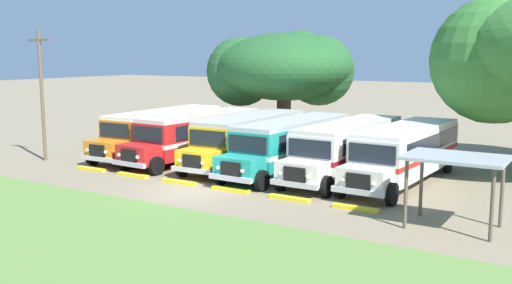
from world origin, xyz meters
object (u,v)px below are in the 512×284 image
at_px(parked_bus_slot_0, 163,130).
at_px(parked_bus_slot_5, 405,151).
at_px(waiting_shelter, 456,163).
at_px(parked_bus_slot_1, 198,134).
at_px(broad_shade_tree, 284,68).
at_px(parked_bus_slot_2, 249,137).
at_px(utility_pole, 42,92).
at_px(parked_bus_slot_3, 291,143).
at_px(parked_bus_slot_4, 347,146).

xyz_separation_m(parked_bus_slot_0, parked_bus_slot_5, (15.73, 0.30, 0.00)).
bearing_deg(waiting_shelter, parked_bus_slot_1, 159.30).
bearing_deg(broad_shade_tree, parked_bus_slot_0, -112.62).
distance_m(parked_bus_slot_2, parked_bus_slot_5, 9.29).
bearing_deg(parked_bus_slot_2, utility_pole, -65.11).
relative_size(parked_bus_slot_0, utility_pole, 1.39).
distance_m(parked_bus_slot_3, parked_bus_slot_4, 3.15).
relative_size(parked_bus_slot_0, parked_bus_slot_1, 1.00).
height_order(parked_bus_slot_1, parked_bus_slot_3, same).
relative_size(broad_shade_tree, utility_pole, 1.37).
relative_size(parked_bus_slot_3, broad_shade_tree, 1.02).
relative_size(parked_bus_slot_0, parked_bus_slot_5, 1.00).
distance_m(parked_bus_slot_1, waiting_shelter, 17.83).
distance_m(parked_bus_slot_5, utility_pole, 21.34).
bearing_deg(parked_bus_slot_4, broad_shade_tree, -134.45).
xyz_separation_m(parked_bus_slot_1, parked_bus_slot_2, (3.41, 0.44, 0.00)).
bearing_deg(parked_bus_slot_5, broad_shade_tree, -124.36).
xyz_separation_m(parked_bus_slot_1, parked_bus_slot_5, (12.69, 0.52, 0.00)).
xyz_separation_m(broad_shade_tree, waiting_shelter, (15.88, -15.68, -2.96)).
bearing_deg(parked_bus_slot_3, broad_shade_tree, -147.52).
height_order(parked_bus_slot_0, parked_bus_slot_2, same).
bearing_deg(parked_bus_slot_1, parked_bus_slot_0, -91.42).
xyz_separation_m(parked_bus_slot_2, waiting_shelter, (13.25, -6.74, 0.87)).
bearing_deg(parked_bus_slot_1, parked_bus_slot_4, 94.71).
distance_m(parked_bus_slot_1, parked_bus_slot_2, 3.44).
xyz_separation_m(parked_bus_slot_4, waiting_shelter, (7.03, -6.64, 0.87)).
distance_m(parked_bus_slot_0, parked_bus_slot_4, 12.67).
height_order(parked_bus_slot_0, parked_bus_slot_3, same).
relative_size(parked_bus_slot_2, broad_shade_tree, 1.02).
xyz_separation_m(parked_bus_slot_2, parked_bus_slot_5, (9.28, 0.08, 0.00)).
xyz_separation_m(parked_bus_slot_0, parked_bus_slot_2, (6.45, 0.22, 0.00)).
bearing_deg(parked_bus_slot_5, parked_bus_slot_4, -84.35).
bearing_deg(parked_bus_slot_5, parked_bus_slot_1, -85.34).
bearing_deg(waiting_shelter, parked_bus_slot_3, 148.71).
height_order(broad_shade_tree, waiting_shelter, broad_shade_tree).
height_order(parked_bus_slot_2, parked_bus_slot_3, same).
height_order(parked_bus_slot_3, broad_shade_tree, broad_shade_tree).
xyz_separation_m(parked_bus_slot_4, utility_pole, (-17.33, -5.54, 2.58)).
height_order(utility_pole, waiting_shelter, utility_pole).
relative_size(broad_shade_tree, waiting_shelter, 2.97).
bearing_deg(parked_bus_slot_3, waiting_shelter, 60.13).
relative_size(parked_bus_slot_0, parked_bus_slot_2, 1.00).
bearing_deg(waiting_shelter, parked_bus_slot_2, 153.06).
distance_m(parked_bus_slot_1, parked_bus_slot_5, 12.70).
height_order(parked_bus_slot_5, broad_shade_tree, broad_shade_tree).
bearing_deg(broad_shade_tree, parked_bus_slot_3, -58.94).
distance_m(parked_bus_slot_1, utility_pole, 9.64).
bearing_deg(parked_bus_slot_0, parked_bus_slot_4, 89.04).
xyz_separation_m(parked_bus_slot_5, broad_shade_tree, (-11.91, 8.87, 3.83)).
bearing_deg(parked_bus_slot_5, parked_bus_slot_0, -86.59).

